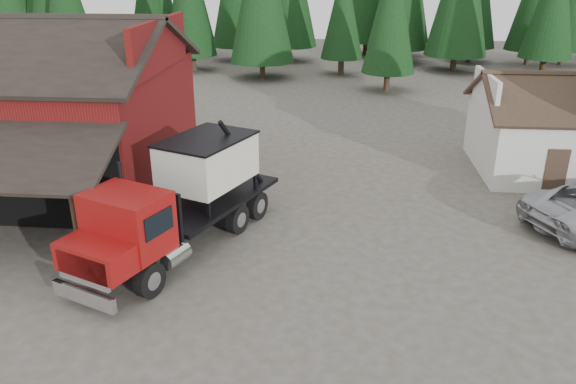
{
  "coord_description": "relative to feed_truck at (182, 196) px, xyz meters",
  "views": [
    {
      "loc": [
        2.29,
        -12.86,
        9.18
      ],
      "look_at": [
        0.72,
        4.9,
        1.8
      ],
      "focal_mm": 35.0,
      "sensor_mm": 36.0,
      "label": 1
    }
  ],
  "objects": [
    {
      "name": "ground",
      "position": [
        2.77,
        -4.02,
        -1.9
      ],
      "size": [
        120.0,
        120.0,
        0.0
      ],
      "primitive_type": "plane",
      "color": "#4B453B",
      "rests_on": "ground"
    },
    {
      "name": "red_barn",
      "position": [
        -8.23,
        5.88,
        0.79
      ],
      "size": [
        12.8,
        13.63,
        7.18
      ],
      "color": "maroon",
      "rests_on": "ground"
    },
    {
      "name": "farmhouse",
      "position": [
        15.77,
        8.97,
        -0.23
      ],
      "size": [
        8.6,
        6.42,
        4.65
      ],
      "color": "silver",
      "rests_on": "ground"
    },
    {
      "name": "conifer_backdrop",
      "position": [
        2.77,
        37.98,
        -1.9
      ],
      "size": [
        76.0,
        16.0,
        16.0
      ],
      "primitive_type": null,
      "color": "black",
      "rests_on": "ground"
    },
    {
      "name": "near_pine_a",
      "position": [
        -19.23,
        23.98,
        4.49
      ],
      "size": [
        4.4,
        4.4,
        11.4
      ],
      "color": "#382619",
      "rests_on": "ground"
    },
    {
      "name": "near_pine_b",
      "position": [
        8.77,
        25.98,
        3.99
      ],
      "size": [
        3.96,
        3.96,
        10.4
      ],
      "color": "#382619",
      "rests_on": "ground"
    },
    {
      "name": "feed_truck",
      "position": [
        0.0,
        0.0,
        0.0
      ],
      "size": [
        5.7,
        9.21,
        4.06
      ],
      "rotation": [
        0.0,
        0.0,
        -0.4
      ],
      "color": "black",
      "rests_on": "ground"
    }
  ]
}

